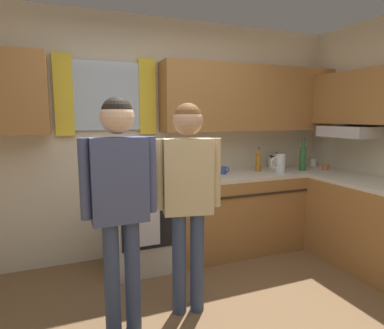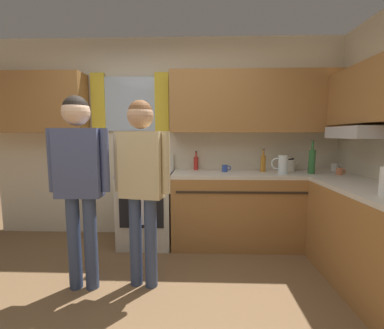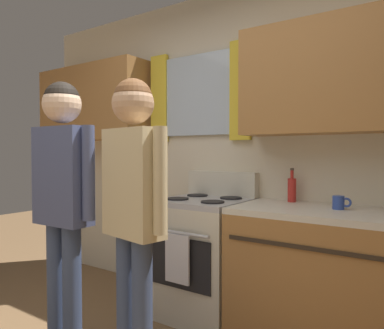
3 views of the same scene
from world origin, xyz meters
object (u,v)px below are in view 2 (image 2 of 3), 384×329
(water_pitcher, at_px, (282,164))
(mug_cobalt_blue, at_px, (225,168))
(bottle_wine_green, at_px, (312,161))
(bottle_oil_amber, at_px, (263,163))
(bottle_sauce_red, at_px, (196,163))
(stovetop_kettle, at_px, (287,163))
(adult_in_plaid, at_px, (142,172))
(cup_terracotta, at_px, (340,171))
(mug_ceramic_white, at_px, (335,167))
(adult_left, at_px, (79,170))
(stove_oven, at_px, (147,206))

(water_pitcher, bearing_deg, mug_cobalt_blue, 166.36)
(bottle_wine_green, height_order, water_pitcher, bottle_wine_green)
(bottle_wine_green, bearing_deg, bottle_oil_amber, 164.67)
(bottle_sauce_red, height_order, stovetop_kettle, bottle_sauce_red)
(bottle_oil_amber, bearing_deg, adult_in_plaid, -141.84)
(stovetop_kettle, relative_size, adult_in_plaid, 0.17)
(cup_terracotta, distance_m, mug_ceramic_white, 0.34)
(cup_terracotta, bearing_deg, bottle_oil_amber, 164.88)
(mug_cobalt_blue, bearing_deg, adult_left, -141.75)
(mug_ceramic_white, xyz_separation_m, adult_left, (-2.73, -1.17, 0.11))
(bottle_sauce_red, bearing_deg, bottle_wine_green, -12.58)
(adult_in_plaid, bearing_deg, bottle_sauce_red, 68.92)
(adult_left, bearing_deg, bottle_oil_amber, 30.56)
(bottle_sauce_red, bearing_deg, mug_cobalt_blue, -25.01)
(mug_cobalt_blue, height_order, stovetop_kettle, stovetop_kettle)
(bottle_wine_green, height_order, mug_cobalt_blue, bottle_wine_green)
(stovetop_kettle, bearing_deg, stove_oven, -175.07)
(mug_cobalt_blue, xyz_separation_m, mug_ceramic_white, (1.40, 0.11, 0.00))
(bottle_oil_amber, distance_m, adult_left, 2.10)
(adult_in_plaid, bearing_deg, adult_left, -173.67)
(mug_cobalt_blue, xyz_separation_m, water_pitcher, (0.65, -0.16, 0.07))
(bottle_oil_amber, distance_m, adult_in_plaid, 1.63)
(adult_left, bearing_deg, adult_in_plaid, 6.33)
(adult_in_plaid, bearing_deg, cup_terracotta, 20.51)
(cup_terracotta, height_order, adult_in_plaid, adult_in_plaid)
(water_pitcher, height_order, adult_in_plaid, adult_in_plaid)
(stove_oven, relative_size, adult_in_plaid, 0.67)
(cup_terracotta, bearing_deg, mug_cobalt_blue, 170.74)
(bottle_sauce_red, xyz_separation_m, mug_ceramic_white, (1.76, -0.06, -0.05))
(bottle_oil_amber, height_order, stovetop_kettle, bottle_oil_amber)
(mug_cobalt_blue, bearing_deg, bottle_wine_green, -7.64)
(mug_cobalt_blue, bearing_deg, water_pitcher, -13.64)
(bottle_oil_amber, relative_size, adult_left, 0.17)
(mug_cobalt_blue, bearing_deg, bottle_oil_amber, 1.41)
(water_pitcher, distance_m, adult_in_plaid, 1.69)
(bottle_oil_amber, distance_m, cup_terracotta, 0.85)
(cup_terracotta, bearing_deg, mug_ceramic_white, 71.42)
(mug_ceramic_white, bearing_deg, water_pitcher, -160.16)
(bottle_oil_amber, bearing_deg, mug_ceramic_white, 6.10)
(mug_ceramic_white, height_order, stovetop_kettle, stovetop_kettle)
(stove_oven, distance_m, adult_in_plaid, 1.12)
(bottle_sauce_red, distance_m, adult_left, 1.57)
(mug_cobalt_blue, xyz_separation_m, adult_in_plaid, (-0.82, -1.00, 0.09))
(mug_cobalt_blue, bearing_deg, cup_terracotta, -9.26)
(stovetop_kettle, xyz_separation_m, water_pitcher, (-0.14, -0.26, 0.02))
(cup_terracotta, relative_size, mug_ceramic_white, 0.87)
(cup_terracotta, distance_m, adult_in_plaid, 2.25)
(bottle_oil_amber, height_order, mug_cobalt_blue, bottle_oil_amber)
(stove_oven, relative_size, bottle_oil_amber, 3.85)
(mug_ceramic_white, bearing_deg, bottle_sauce_red, 178.06)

